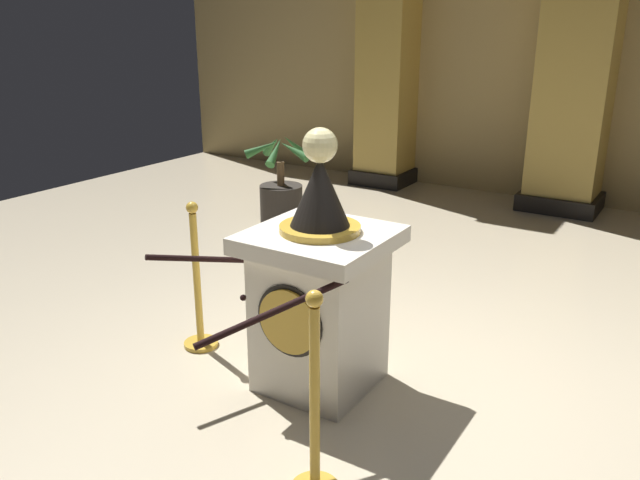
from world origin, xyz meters
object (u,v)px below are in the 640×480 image
at_px(pedestal_clock, 320,292).
at_px(stanchion_far, 315,426).
at_px(stanchion_near, 198,297).
at_px(potted_palm_left, 281,198).

xyz_separation_m(pedestal_clock, stanchion_far, (0.51, -0.85, -0.25)).
relative_size(pedestal_clock, stanchion_far, 1.51).
distance_m(stanchion_near, stanchion_far, 1.69).
bearing_deg(stanchion_near, potted_palm_left, 113.63).
bearing_deg(stanchion_far, pedestal_clock, 121.00).
bearing_deg(pedestal_clock, stanchion_near, -177.96).
height_order(pedestal_clock, stanchion_near, pedestal_clock).
distance_m(pedestal_clock, potted_palm_left, 3.25).
height_order(pedestal_clock, stanchion_far, pedestal_clock).
xyz_separation_m(pedestal_clock, potted_palm_left, (-2.07, 2.49, -0.28)).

